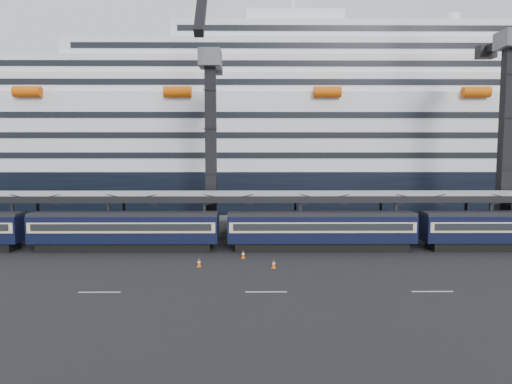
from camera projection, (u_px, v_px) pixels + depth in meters
ground at (438, 276)px, 36.88m from camera, size 260.00×260.00×0.00m
train at (354, 229)px, 46.62m from camera, size 133.05×3.00×4.05m
canopy at (388, 195)px, 50.36m from camera, size 130.00×6.25×5.53m
cruise_ship at (330, 139)px, 81.58m from camera, size 214.09×28.84×34.00m
crane_dark_near at (211, 136)px, 54.20m from camera, size 4.50×17.75×35.08m
crane_dark_mid at (509, 123)px, 53.31m from camera, size 4.50×18.24×39.64m
traffic_cone_b at (199, 262)px, 39.90m from camera, size 0.40×0.40×0.80m
traffic_cone_c at (243, 254)px, 43.15m from camera, size 0.39×0.39×0.78m
traffic_cone_d at (274, 264)px, 39.47m from camera, size 0.39×0.39×0.78m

